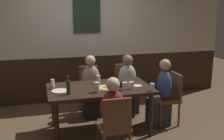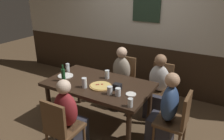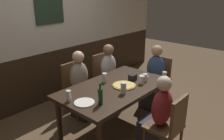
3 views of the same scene
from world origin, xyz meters
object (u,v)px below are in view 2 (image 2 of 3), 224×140
at_px(beer_bottle_green, 63,75).
at_px(chair_head_east, 177,119).
at_px(person_right_far, 157,91).
at_px(tumbler_short, 84,83).
at_px(chair_mid_near, 61,127).
at_px(beer_glass_tall, 68,68).
at_px(pint_glass_stout, 130,103).
at_px(highball_clear, 107,75).
at_px(plate_white_small, 131,94).
at_px(tumbler_water, 118,92).
at_px(dining_table, 99,88).
at_px(chair_right_far, 160,86).
at_px(chair_mid_far, 124,77).
at_px(condiment_caddy, 117,87).
at_px(person_mid_near, 69,123).
at_px(pint_glass_pale, 110,91).
at_px(person_head_east, 165,117).
at_px(pizza, 100,86).
at_px(person_mid_far, 120,82).
at_px(plate_white_large, 66,76).

bearing_deg(beer_bottle_green, chair_head_east, 7.01).
relative_size(person_right_far, tumbler_short, 7.28).
distance_m(chair_mid_near, beer_glass_tall, 1.27).
xyz_separation_m(person_right_far, pint_glass_stout, (0.01, -1.10, 0.33)).
relative_size(highball_clear, plate_white_small, 0.96).
xyz_separation_m(tumbler_water, plate_white_small, (0.14, 0.11, -0.04)).
relative_size(dining_table, plate_white_small, 11.25).
bearing_deg(tumbler_short, pint_glass_stout, -10.58).
bearing_deg(chair_right_far, dining_table, -128.93).
xyz_separation_m(chair_mid_far, condiment_caddy, (0.35, -0.93, 0.29)).
bearing_deg(chair_head_east, person_mid_near, -149.69).
distance_m(chair_head_east, beer_glass_tall, 1.96).
bearing_deg(dining_table, condiment_caddy, -8.01).
relative_size(person_mid_near, pint_glass_pale, 9.13).
distance_m(person_mid_near, tumbler_water, 0.76).
relative_size(dining_table, tumbler_short, 10.69).
height_order(chair_right_far, person_head_east, person_head_east).
bearing_deg(person_head_east, pizza, -174.46).
bearing_deg(chair_right_far, person_mid_far, -167.05).
xyz_separation_m(chair_mid_far, person_head_east, (1.06, -0.88, -0.02)).
bearing_deg(pint_glass_stout, chair_mid_far, 119.56).
bearing_deg(chair_mid_far, pint_glass_stout, -60.44).
relative_size(chair_mid_far, pint_glass_stout, 7.75).
height_order(dining_table, pint_glass_pale, pint_glass_pale).
distance_m(chair_right_far, beer_bottle_green, 1.67).
distance_m(person_head_east, pizza, 1.01).
distance_m(chair_head_east, pint_glass_pale, 0.96).
bearing_deg(tumbler_water, beer_bottle_green, -179.75).
bearing_deg(highball_clear, plate_white_large, -157.68).
distance_m(dining_table, person_mid_near, 0.74).
distance_m(person_right_far, tumbler_water, 1.01).
height_order(person_right_far, person_mid_near, person_right_far).
bearing_deg(person_mid_near, person_right_far, 63.59).
relative_size(highball_clear, plate_white_large, 0.55).
relative_size(chair_right_far, highball_clear, 6.39).
bearing_deg(plate_white_large, person_right_far, 29.91).
bearing_deg(chair_mid_near, pint_glass_stout, 34.66).
distance_m(pint_glass_stout, plate_white_large, 1.38).
bearing_deg(person_right_far, dining_table, -134.79).
height_order(person_mid_far, tumbler_short, person_mid_far).
bearing_deg(beer_glass_tall, beer_bottle_green, -59.01).
height_order(tumbler_water, highball_clear, highball_clear).
distance_m(dining_table, pint_glass_pale, 0.43).
bearing_deg(plate_white_small, person_right_far, 81.62).
distance_m(person_right_far, tumbler_short, 1.29).
distance_m(tumbler_water, condiment_caddy, 0.19).
height_order(chair_mid_near, condiment_caddy, chair_mid_near).
height_order(chair_mid_far, pizza, chair_mid_far).
relative_size(chair_head_east, beer_glass_tall, 6.09).
relative_size(chair_mid_near, plate_white_large, 3.50).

